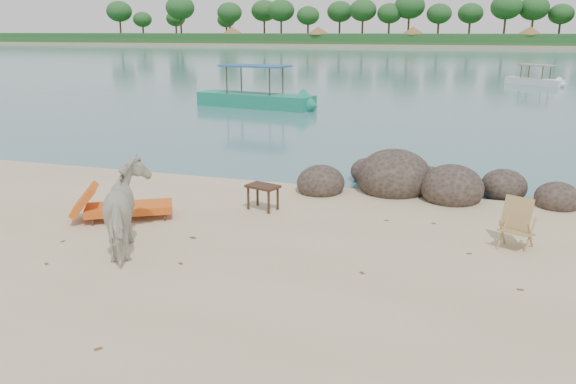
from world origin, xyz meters
name	(u,v)px	position (x,y,z in m)	size (l,w,h in m)	color
water	(446,55)	(0.00, 90.00, 0.00)	(400.00, 400.00, 0.00)	#3A6E75
far_shore	(457,44)	(0.00, 170.00, 0.00)	(420.00, 90.00, 1.40)	tan
far_scenery	(455,33)	(0.03, 136.70, 3.14)	(420.00, 18.00, 9.50)	#1E4C1E
boulders	(417,183)	(2.27, 6.16, 0.26)	(6.48, 2.91, 1.38)	black
cow	(129,210)	(-2.31, 0.76, 0.79)	(0.85, 1.87, 1.58)	beige
side_table	(263,199)	(-0.85, 3.70, 0.28)	(0.69, 0.45, 0.56)	black
lounge_chair	(129,205)	(-3.34, 2.30, 0.33)	(2.21, 0.77, 0.66)	orange
deck_chair	(517,226)	(4.31, 2.93, 0.44)	(0.56, 0.62, 0.88)	#A38351
boat_near	(255,72)	(-7.28, 20.41, 1.75)	(7.22, 1.62, 3.50)	#187C60
boat_mid	(536,68)	(8.13, 38.30, 1.21)	(4.92, 1.11, 2.41)	silver
dead_leaves	(242,260)	(-0.28, 0.98, 0.00)	(8.17, 6.24, 0.00)	brown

